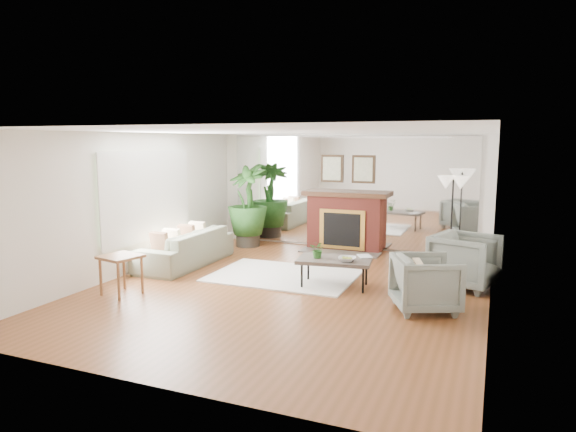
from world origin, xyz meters
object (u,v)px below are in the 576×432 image
at_px(potted_ficus, 248,203).
at_px(coffee_table, 335,261).
at_px(armchair_front, 426,283).
at_px(armchair_back, 465,261).
at_px(sofa, 185,248).
at_px(side_table, 121,262).
at_px(fireplace, 345,220).
at_px(floor_lamp, 453,190).

bearing_deg(potted_ficus, coffee_table, -40.77).
bearing_deg(armchair_front, armchair_back, -41.21).
distance_m(sofa, side_table, 2.04).
height_order(sofa, armchair_back, armchair_back).
xyz_separation_m(fireplace, sofa, (-2.45, -2.44, -0.33)).
relative_size(sofa, armchair_back, 2.35).
relative_size(sofa, armchair_front, 2.65).
bearing_deg(sofa, armchair_front, 77.00).
xyz_separation_m(fireplace, floor_lamp, (2.28, -1.03, 0.82)).
height_order(armchair_back, floor_lamp, floor_lamp).
bearing_deg(potted_ficus, side_table, -92.17).
relative_size(coffee_table, sofa, 0.55).
relative_size(coffee_table, side_table, 1.94).
height_order(armchair_front, side_table, armchair_front).
xyz_separation_m(side_table, floor_lamp, (4.56, 3.43, 0.96)).
relative_size(sofa, floor_lamp, 1.31).
bearing_deg(armchair_back, sofa, 111.37).
relative_size(armchair_back, side_table, 1.49).
xyz_separation_m(sofa, floor_lamp, (4.73, 1.41, 1.15)).
height_order(armchair_front, floor_lamp, floor_lamp).
bearing_deg(armchair_front, potted_ficus, 30.63).
bearing_deg(armchair_front, fireplace, 7.92).
relative_size(armchair_back, armchair_front, 1.12).
distance_m(armchair_back, side_table, 5.44).
distance_m(sofa, floor_lamp, 5.07).
bearing_deg(armchair_back, coffee_table, 128.42).
distance_m(fireplace, potted_ficus, 2.19).
height_order(fireplace, side_table, fireplace).
bearing_deg(side_table, sofa, 94.87).
bearing_deg(sofa, potted_ficus, 170.28).
relative_size(fireplace, floor_lamp, 1.18).
height_order(side_table, floor_lamp, floor_lamp).
height_order(sofa, armchair_front, armchair_front).
distance_m(fireplace, armchair_back, 3.31).
xyz_separation_m(armchair_back, side_table, (-4.88, -2.42, 0.08)).
xyz_separation_m(armchair_back, armchair_front, (-0.44, -1.42, -0.05)).
distance_m(coffee_table, armchair_front, 1.65).
relative_size(fireplace, armchair_front, 2.39).
bearing_deg(coffee_table, side_table, -150.60).
relative_size(potted_ficus, floor_lamp, 1.06).
bearing_deg(potted_ficus, armchair_back, -18.83).
bearing_deg(fireplace, sofa, -135.18).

